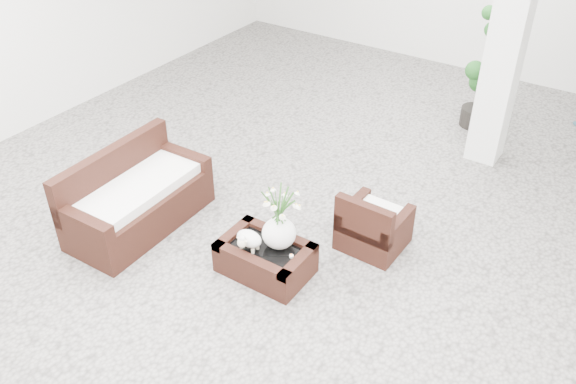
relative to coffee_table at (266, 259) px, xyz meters
The scene contains 9 objects.
ground 0.69m from the coffee_table, 98.63° to the left, with size 11.00×11.00×0.00m, color gray.
column 3.97m from the coffee_table, 72.38° to the left, with size 0.40×0.40×3.50m, color white.
coffee_table is the anchor object (origin of this frame).
sheep_figurine 0.30m from the coffee_table, 140.19° to the right, with size 0.28×0.23×0.21m, color white.
planter_narcissus 0.57m from the coffee_table, 45.00° to the left, with size 0.44×0.44×0.80m, color white, non-canonical shape.
tealight 0.35m from the coffee_table, ahead, with size 0.04×0.04×0.03m, color white.
armchair 1.23m from the coffee_table, 54.03° to the left, with size 0.64×0.62×0.69m, color #35170F.
loveseat 1.65m from the coffee_table, behind, with size 1.64×0.79×0.88m, color #35170F.
topiary 4.34m from the coffee_table, 80.65° to the left, with size 0.45×0.45×1.71m, color #154115, non-canonical shape.
Camera 1 is at (2.85, -4.40, 4.18)m, focal length 37.70 mm.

